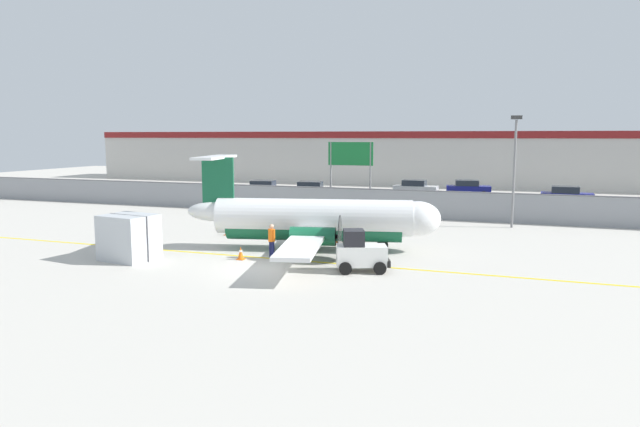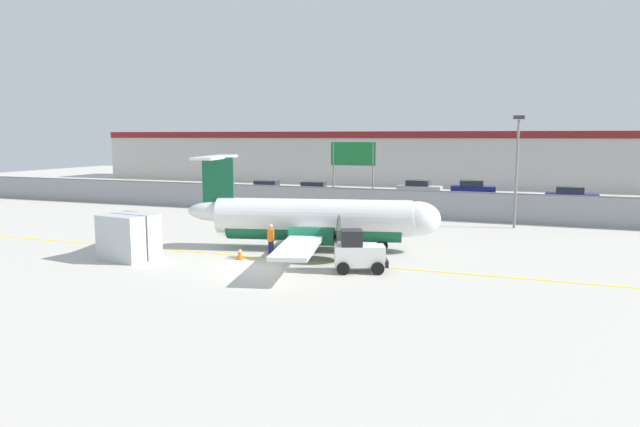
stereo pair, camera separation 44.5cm
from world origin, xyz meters
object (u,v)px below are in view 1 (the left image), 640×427
(traffic_cone_near_right, at_px, (227,230))
(commuter_airplane, at_px, (318,220))
(parked_car_0, at_px, (262,189))
(cargo_container, at_px, (129,237))
(apron_light_pole, at_px, (515,162))
(parked_car_4, at_px, (566,196))
(traffic_cone_far_left, at_px, (241,253))
(parked_car_2, at_px, (415,188))
(ground_crew_worker, at_px, (272,239))
(parked_car_1, at_px, (311,190))
(parked_car_3, at_px, (468,188))
(highway_sign, at_px, (350,160))
(baggage_tug, at_px, (360,253))
(traffic_cone_near_left, at_px, (338,240))

(traffic_cone_near_right, bearing_deg, commuter_airplane, -19.32)
(parked_car_0, bearing_deg, cargo_container, 94.98)
(apron_light_pole, bearing_deg, parked_car_4, 73.01)
(traffic_cone_far_left, bearing_deg, cargo_container, -160.50)
(commuter_airplane, xyz_separation_m, parked_car_2, (0.29, 27.50, -0.71))
(ground_crew_worker, distance_m, parked_car_1, 26.23)
(commuter_airplane, relative_size, parked_car_3, 3.65)
(parked_car_1, distance_m, parked_car_3, 15.40)
(parked_car_1, xyz_separation_m, parked_car_2, (8.96, 5.09, 0.00))
(ground_crew_worker, bearing_deg, highway_sign, -143.08)
(parked_car_2, height_order, highway_sign, highway_sign)
(baggage_tug, relative_size, cargo_container, 0.96)
(baggage_tug, bearing_deg, parked_car_4, 49.53)
(baggage_tug, bearing_deg, traffic_cone_near_right, 127.03)
(commuter_airplane, height_order, traffic_cone_far_left, commuter_airplane)
(ground_crew_worker, bearing_deg, parked_car_4, -175.54)
(commuter_airplane, height_order, parked_car_1, commuter_airplane)
(ground_crew_worker, distance_m, parked_car_2, 30.35)
(apron_light_pole, bearing_deg, parked_car_0, 154.81)
(traffic_cone_near_right, bearing_deg, traffic_cone_far_left, -56.24)
(commuter_airplane, xyz_separation_m, parked_car_0, (-13.64, 22.05, -0.71))
(ground_crew_worker, distance_m, parked_car_0, 27.69)
(traffic_cone_near_right, height_order, parked_car_1, parked_car_1)
(ground_crew_worker, relative_size, parked_car_0, 0.39)
(commuter_airplane, relative_size, parked_car_2, 3.78)
(baggage_tug, xyz_separation_m, traffic_cone_near_right, (-10.08, 6.34, -0.54))
(parked_car_1, height_order, apron_light_pole, apron_light_pole)
(commuter_airplane, height_order, traffic_cone_near_left, commuter_airplane)
(traffic_cone_near_left, bearing_deg, highway_sign, 103.62)
(commuter_airplane, bearing_deg, cargo_container, -158.33)
(ground_crew_worker, bearing_deg, parked_car_2, -150.06)
(traffic_cone_far_left, xyz_separation_m, apron_light_pole, (12.28, 14.69, 3.99))
(parked_car_0, bearing_deg, baggage_tug, 116.22)
(baggage_tug, xyz_separation_m, highway_sign, (-5.98, 18.68, 3.28))
(cargo_container, relative_size, parked_car_4, 0.63)
(parked_car_0, relative_size, parked_car_4, 1.03)
(cargo_container, relative_size, parked_car_3, 0.61)
(highway_sign, bearing_deg, traffic_cone_far_left, -90.54)
(parked_car_3, bearing_deg, parked_car_0, -166.20)
(highway_sign, bearing_deg, traffic_cone_near_left, -76.38)
(traffic_cone_near_right, xyz_separation_m, parked_car_3, (11.82, 26.87, 0.58))
(traffic_cone_near_left, xyz_separation_m, parked_car_4, (13.10, 23.35, 0.58))
(baggage_tug, bearing_deg, cargo_container, 166.03)
(commuter_airplane, bearing_deg, highway_sign, 87.24)
(parked_car_1, relative_size, apron_light_pole, 0.60)
(parked_car_1, xyz_separation_m, parked_car_3, (13.81, 6.80, 0.00))
(parked_car_3, bearing_deg, traffic_cone_near_left, -106.33)
(parked_car_4, relative_size, apron_light_pole, 0.59)
(parked_car_4, bearing_deg, parked_car_0, -171.77)
(baggage_tug, relative_size, parked_car_3, 0.59)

